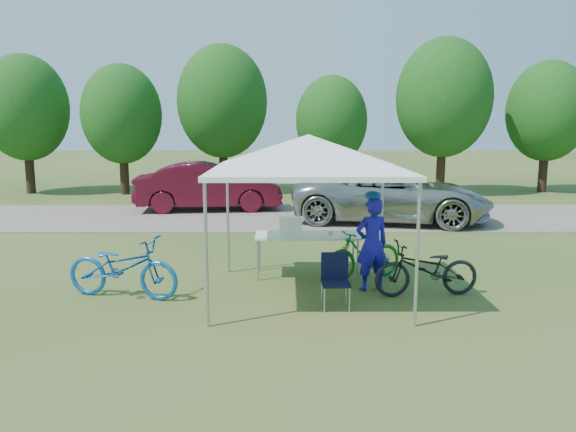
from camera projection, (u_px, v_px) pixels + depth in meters
name	position (u px, v px, depth m)	size (l,w,h in m)	color
ground	(307.00, 295.00, 9.62)	(100.00, 100.00, 0.00)	#2D5119
gravel_strip	(298.00, 217.00, 17.50)	(24.00, 5.00, 0.02)	gray
canopy	(308.00, 139.00, 9.18)	(4.53, 4.53, 3.00)	#A5A5AA
treeline	(288.00, 107.00, 22.89)	(24.89, 4.28, 6.30)	#382314
folding_table	(307.00, 236.00, 10.72)	(1.97, 0.82, 0.81)	white
folding_chair	(335.00, 276.00, 8.95)	(0.46, 0.47, 0.86)	black
cooler	(291.00, 226.00, 10.69)	(0.44, 0.30, 0.32)	white
ice_cream_cup	(331.00, 233.00, 10.66)	(0.09, 0.09, 0.07)	yellow
cyclist	(372.00, 244.00, 9.77)	(0.60, 0.39, 1.65)	#1913A0
bike_blue	(123.00, 267.00, 9.40)	(0.69, 1.99, 1.04)	#135AA9
bike_green	(364.00, 254.00, 10.51)	(0.46, 1.62, 0.97)	#19711B
bike_dark	(427.00, 269.00, 9.49)	(0.63, 1.79, 0.94)	black
minivan	(391.00, 195.00, 16.50)	(2.65, 5.74, 1.60)	#A7A6A2
sedan	(209.00, 186.00, 18.73)	(1.68, 4.81, 1.59)	#550E1F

